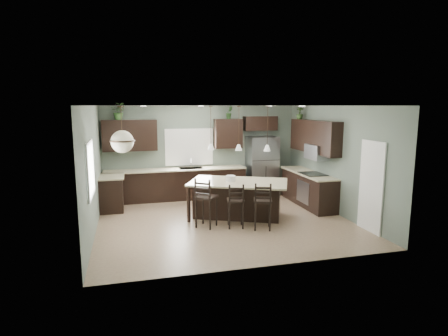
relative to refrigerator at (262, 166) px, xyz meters
The scene contains 33 objects.
ground 3.17m from the refrigerator, 127.73° to the right, with size 6.00×6.00×0.00m, color #9E8466.
pantry_door 4.10m from the refrigerator, 74.16° to the right, with size 0.04×0.82×2.04m, color white.
window_back 2.36m from the refrigerator, behind, with size 1.35×0.02×1.00m, color white.
window_left 5.83m from the refrigerator, 146.55° to the right, with size 0.02×1.10×1.00m, color white.
left_return_cabs 4.63m from the refrigerator, behind, with size 0.60×0.90×0.90m, color black.
left_return_countertop 4.59m from the refrigerator, behind, with size 0.66×0.96×0.04m, color beige.
back_lower_cabs 2.75m from the refrigerator, behind, with size 4.20×0.60×0.90m, color black.
back_countertop 2.71m from the refrigerator, behind, with size 4.20×0.66×0.04m, color beige.
sink_inset 2.26m from the refrigerator, behind, with size 0.70×0.45×0.01m, color gray.
faucet 2.26m from the refrigerator, behind, with size 0.02×0.02×0.28m, color silver.
back_upper_left 4.14m from the refrigerator, behind, with size 1.55×0.34×0.90m, color black.
back_upper_right 1.48m from the refrigerator, behind, with size 0.85×0.34×0.90m, color black.
fridge_header 1.34m from the refrigerator, 91.60° to the left, with size 1.05×0.34×0.45m, color black.
right_lower_cabs 1.80m from the refrigerator, 60.97° to the right, with size 0.60×2.35×0.90m, color black.
right_countertop 1.73m from the refrigerator, 61.55° to the right, with size 0.66×2.35×0.04m, color beige.
cooktop 1.98m from the refrigerator, 65.35° to the right, with size 0.58×0.75×0.02m, color black.
wall_oven_front 1.94m from the refrigerator, 73.28° to the right, with size 0.01×0.72×0.60m, color gray.
right_upper_cabs 2.08m from the refrigerator, 57.37° to the right, with size 0.34×2.35×0.90m, color black.
microwave 2.12m from the refrigerator, 62.77° to the right, with size 0.40×0.75×0.40m, color gray.
refrigerator is the anchor object (origin of this frame).
kitchen_island 2.64m from the refrigerator, 123.23° to the right, with size 2.40×1.37×0.92m, color black.
serving_dish 2.64m from the refrigerator, 127.53° to the right, with size 0.24×0.24×0.14m, color silver.
bar_stool_left 3.65m from the refrigerator, 130.81° to the right, with size 0.44×0.44×1.18m, color black.
bar_stool_center 3.43m from the refrigerator, 120.36° to the right, with size 0.39×0.39×1.05m, color black.
bar_stool_right 3.44m from the refrigerator, 109.89° to the right, with size 0.41×0.41×1.11m, color black.
pendant_left 3.09m from the refrigerator, 137.57° to the right, with size 0.17×0.17×1.10m, color silver, non-canonical shape.
pendant_center 2.92m from the refrigerator, 123.23° to the right, with size 0.17×0.17×1.10m, color silver, non-canonical shape.
pendant_right 2.91m from the refrigerator, 107.75° to the right, with size 0.17×0.17×1.10m, color silver, non-canonical shape.
chandelier 5.24m from the refrigerator, 145.95° to the right, with size 0.52×0.52×0.99m, color beige, non-canonical shape.
plant_back_left 4.61m from the refrigerator, behind, with size 0.43×0.37×0.48m, color #2F5927.
plant_back_right 1.97m from the refrigerator, behind, with size 0.22×0.17×0.39m, color #2A4F22.
plant_right_wall 2.00m from the refrigerator, 33.34° to the right, with size 0.20×0.20×0.36m, color #2E481F.
room_shell 3.13m from the refrigerator, 127.73° to the right, with size 6.00×6.00×6.00m.
Camera 1 is at (-2.24, -8.58, 2.80)m, focal length 30.00 mm.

